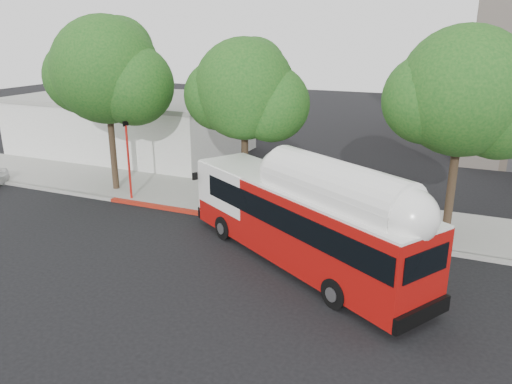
{
  "coord_description": "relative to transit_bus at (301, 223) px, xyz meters",
  "views": [
    {
      "loc": [
        9.4,
        -16.62,
        8.85
      ],
      "look_at": [
        0.92,
        3.0,
        1.92
      ],
      "focal_mm": 35.0,
      "sensor_mm": 36.0,
      "label": 1
    }
  ],
  "objects": [
    {
      "name": "street_tree_right",
      "position": [
        5.58,
        5.25,
        4.53
      ],
      "size": [
        6.21,
        5.4,
        9.18
      ],
      "color": "#2D2116",
      "rests_on": "ground"
    },
    {
      "name": "red_curb_segment",
      "position": [
        -6.86,
        3.29,
        -1.65
      ],
      "size": [
        10.0,
        0.32,
        0.16
      ],
      "primitive_type": "cube",
      "color": "#9D1F11",
      "rests_on": "ground"
    },
    {
      "name": "low_commercial_bldg",
      "position": [
        -17.86,
        13.39,
        0.42
      ],
      "size": [
        16.2,
        10.2,
        4.25
      ],
      "color": "silver",
      "rests_on": "ground"
    },
    {
      "name": "curb_strip",
      "position": [
        -3.86,
        3.29,
        -1.65
      ],
      "size": [
        60.0,
        0.3,
        0.15
      ],
      "primitive_type": "cube",
      "color": "gray",
      "rests_on": "ground"
    },
    {
      "name": "ground",
      "position": [
        -3.86,
        -0.61,
        -1.73
      ],
      "size": [
        120.0,
        120.0,
        0.0
      ],
      "primitive_type": "plane",
      "color": "black",
      "rests_on": "ground"
    },
    {
      "name": "signal_pole",
      "position": [
        -10.92,
        3.73,
        0.52
      ],
      "size": [
        0.12,
        0.41,
        4.38
      ],
      "color": "red",
      "rests_on": "ground"
    },
    {
      "name": "transit_bus",
      "position": [
        0.0,
        0.0,
        0.0
      ],
      "size": [
        11.77,
        8.38,
        3.7
      ],
      "rotation": [
        0.0,
        0.0,
        -0.55
      ],
      "color": "#9F0D0B",
      "rests_on": "ground"
    },
    {
      "name": "sidewalk",
      "position": [
        -3.86,
        5.89,
        -1.65
      ],
      "size": [
        60.0,
        5.0,
        0.15
      ],
      "primitive_type": "cube",
      "color": "gray",
      "rests_on": "ground"
    },
    {
      "name": "street_tree_left",
      "position": [
        -12.39,
        4.95,
        4.88
      ],
      "size": [
        6.67,
        5.8,
        9.74
      ],
      "color": "#2D2116",
      "rests_on": "ground"
    },
    {
      "name": "street_tree_mid",
      "position": [
        -4.45,
        5.45,
        4.18
      ],
      "size": [
        5.75,
        5.0,
        8.62
      ],
      "color": "#2D2116",
      "rests_on": "ground"
    }
  ]
}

